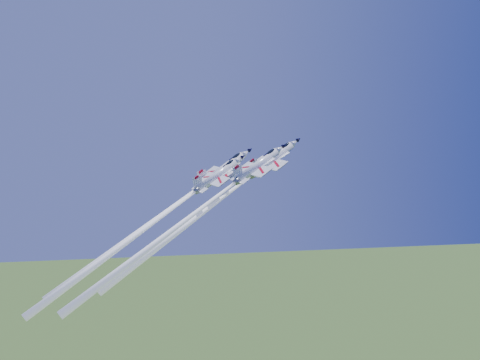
{
  "coord_description": "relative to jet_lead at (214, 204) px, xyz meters",
  "views": [
    {
      "loc": [
        -17.39,
        -122.45,
        121.7
      ],
      "look_at": [
        0.0,
        0.0,
        104.04
      ],
      "focal_mm": 40.0,
      "sensor_mm": 36.0,
      "label": 1
    }
  ],
  "objects": [
    {
      "name": "jet_right",
      "position": [
        -5.9,
        -10.59,
        -0.52
      ],
      "size": [
        40.02,
        21.41,
        38.87
      ],
      "rotation": [
        0.52,
        0.05,
        -1.11
      ],
      "color": "white"
    },
    {
      "name": "jet_left",
      "position": [
        -11.35,
        1.99,
        -2.29
      ],
      "size": [
        40.22,
        21.62,
        38.46
      ],
      "rotation": [
        0.52,
        0.05,
        -1.11
      ],
      "color": "white"
    },
    {
      "name": "jet_lead",
      "position": [
        0.0,
        0.0,
        0.0
      ],
      "size": [
        40.77,
        21.89,
        39.13
      ],
      "rotation": [
        0.52,
        0.05,
        -1.11
      ],
      "color": "white"
    },
    {
      "name": "jet_slot",
      "position": [
        -14.11,
        -4.2,
        -3.37
      ],
      "size": [
        39.53,
        21.14,
        38.56
      ],
      "rotation": [
        0.52,
        0.05,
        -1.11
      ],
      "color": "white"
    }
  ]
}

